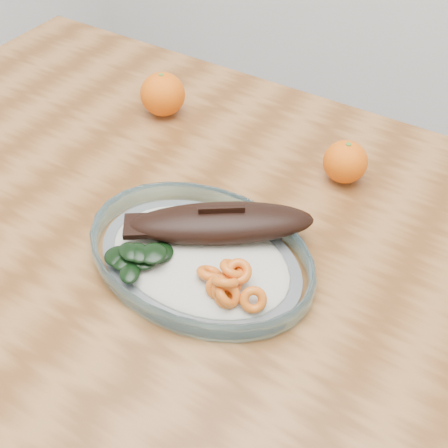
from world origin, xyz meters
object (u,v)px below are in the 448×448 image
Objects in this scene: orange_left at (163,94)px; orange_right at (345,162)px; plated_meal at (201,252)px; dining_table at (176,263)px.

orange_right is at bearing -0.40° from orange_left.
plated_meal reaches higher than orange_left.
orange_right is (0.17, 0.20, 0.13)m from dining_table.
plated_meal reaches higher than dining_table.
orange_right reaches higher than dining_table.
plated_meal is (0.08, -0.05, 0.12)m from dining_table.
dining_table is at bearing -129.95° from orange_right.
dining_table is 18.20× the size of orange_right.
orange_left is at bearing 179.60° from orange_right.
dining_table is at bearing -51.62° from orange_left.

